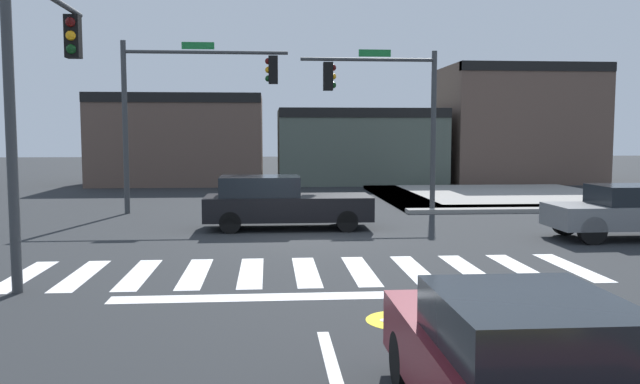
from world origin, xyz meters
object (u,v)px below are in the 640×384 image
at_px(car_black, 281,203).
at_px(car_maroon, 524,372).
at_px(traffic_signal_southwest, 41,63).
at_px(car_gray, 632,212).
at_px(traffic_signal_northeast, 386,100).
at_px(traffic_signal_northwest, 189,93).

xyz_separation_m(car_black, car_maroon, (1.84, -13.47, -0.06)).
relative_size(traffic_signal_southwest, car_maroon, 1.45).
xyz_separation_m(car_black, car_gray, (9.08, -2.59, -0.04)).
height_order(traffic_signal_southwest, car_gray, traffic_signal_southwest).
bearing_deg(traffic_signal_northeast, traffic_signal_southwest, 47.71).
bearing_deg(car_gray, car_maroon, 56.32).
relative_size(traffic_signal_northwest, traffic_signal_southwest, 0.97).
bearing_deg(car_gray, traffic_signal_southwest, 12.66).
height_order(traffic_signal_northwest, traffic_signal_southwest, traffic_signal_southwest).
distance_m(traffic_signal_northwest, car_maroon, 18.46).
height_order(traffic_signal_northeast, car_maroon, traffic_signal_northeast).
bearing_deg(car_black, car_maroon, -82.24).
bearing_deg(traffic_signal_southwest, car_black, -39.61).
bearing_deg(car_maroon, traffic_signal_northwest, 15.59).
bearing_deg(traffic_signal_northwest, car_black, -52.81).
bearing_deg(traffic_signal_northwest, car_gray, -28.56).
distance_m(traffic_signal_northeast, car_maroon, 17.40).
bearing_deg(car_maroon, car_gray, -33.68).
bearing_deg(traffic_signal_northeast, car_maroon, 83.79).
distance_m(traffic_signal_northeast, traffic_signal_northwest, 6.74).
bearing_deg(car_maroon, car_black, 7.76).
height_order(traffic_signal_northeast, car_black, traffic_signal_northeast).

